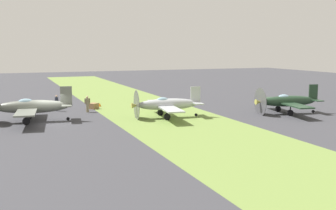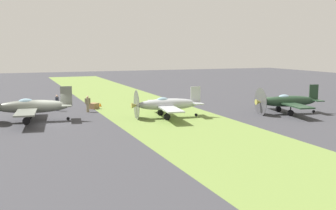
{
  "view_description": "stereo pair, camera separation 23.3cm",
  "coord_description": "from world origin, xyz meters",
  "px_view_note": "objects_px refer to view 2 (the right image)",
  "views": [
    {
      "loc": [
        -38.35,
        3.79,
        6.81
      ],
      "look_at": [
        -1.35,
        -10.94,
        1.24
      ],
      "focal_mm": 44.03,
      "sensor_mm": 36.0,
      "label": 1
    },
    {
      "loc": [
        -38.44,
        3.58,
        6.81
      ],
      "look_at": [
        -1.35,
        -10.94,
        1.24
      ],
      "focal_mm": 44.03,
      "sensor_mm": 36.0,
      "label": 2
    }
  ],
  "objects_px": {
    "airplane_lead": "(31,107)",
    "airplane_wingman": "(167,104)",
    "ground_crew_chief": "(57,102)",
    "supply_crate": "(94,106)",
    "ground_crew_mechanic": "(88,104)",
    "airplane_trail": "(287,101)",
    "runway_marker_cone": "(100,105)"
  },
  "relations": [
    {
      "from": "airplane_lead",
      "to": "runway_marker_cone",
      "type": "height_order",
      "value": "airplane_lead"
    },
    {
      "from": "airplane_lead",
      "to": "airplane_wingman",
      "type": "distance_m",
      "value": 12.71
    },
    {
      "from": "airplane_trail",
      "to": "ground_crew_mechanic",
      "type": "distance_m",
      "value": 20.91
    },
    {
      "from": "ground_crew_mechanic",
      "to": "supply_crate",
      "type": "relative_size",
      "value": 1.92
    },
    {
      "from": "airplane_wingman",
      "to": "airplane_trail",
      "type": "xyz_separation_m",
      "value": [
        -2.36,
        -12.47,
        0.0
      ]
    },
    {
      "from": "ground_crew_chief",
      "to": "runway_marker_cone",
      "type": "height_order",
      "value": "ground_crew_chief"
    },
    {
      "from": "airplane_lead",
      "to": "supply_crate",
      "type": "distance_m",
      "value": 9.32
    },
    {
      "from": "supply_crate",
      "to": "runway_marker_cone",
      "type": "bearing_deg",
      "value": -34.86
    },
    {
      "from": "airplane_trail",
      "to": "ground_crew_chief",
      "type": "relative_size",
      "value": 5.12
    },
    {
      "from": "supply_crate",
      "to": "airplane_wingman",
      "type": "bearing_deg",
      "value": -147.15
    },
    {
      "from": "supply_crate",
      "to": "runway_marker_cone",
      "type": "height_order",
      "value": "supply_crate"
    },
    {
      "from": "ground_crew_chief",
      "to": "runway_marker_cone",
      "type": "xyz_separation_m",
      "value": [
        1.62,
        -5.04,
        -0.69
      ]
    },
    {
      "from": "airplane_trail",
      "to": "ground_crew_chief",
      "type": "bearing_deg",
      "value": 73.34
    },
    {
      "from": "ground_crew_chief",
      "to": "supply_crate",
      "type": "bearing_deg",
      "value": 77.23
    },
    {
      "from": "airplane_lead",
      "to": "runway_marker_cone",
      "type": "bearing_deg",
      "value": -39.35
    },
    {
      "from": "airplane_trail",
      "to": "supply_crate",
      "type": "height_order",
      "value": "airplane_trail"
    },
    {
      "from": "airplane_trail",
      "to": "runway_marker_cone",
      "type": "xyz_separation_m",
      "value": [
        12.37,
        16.91,
        -1.09
      ]
    },
    {
      "from": "airplane_trail",
      "to": "runway_marker_cone",
      "type": "relative_size",
      "value": 20.13
    },
    {
      "from": "airplane_wingman",
      "to": "airplane_trail",
      "type": "height_order",
      "value": "same"
    },
    {
      "from": "airplane_trail",
      "to": "runway_marker_cone",
      "type": "distance_m",
      "value": 20.98
    },
    {
      "from": "airplane_wingman",
      "to": "ground_crew_mechanic",
      "type": "xyz_separation_m",
      "value": [
        6.29,
        6.56,
        -0.4
      ]
    },
    {
      "from": "airplane_lead",
      "to": "ground_crew_chief",
      "type": "bearing_deg",
      "value": -19.32
    },
    {
      "from": "ground_crew_chief",
      "to": "ground_crew_mechanic",
      "type": "xyz_separation_m",
      "value": [
        -2.1,
        -2.92,
        0.0
      ]
    },
    {
      "from": "airplane_trail",
      "to": "ground_crew_mechanic",
      "type": "height_order",
      "value": "airplane_trail"
    },
    {
      "from": "runway_marker_cone",
      "to": "ground_crew_mechanic",
      "type": "bearing_deg",
      "value": 150.3
    },
    {
      "from": "airplane_wingman",
      "to": "runway_marker_cone",
      "type": "height_order",
      "value": "airplane_wingman"
    },
    {
      "from": "airplane_trail",
      "to": "runway_marker_cone",
      "type": "bearing_deg",
      "value": 63.26
    },
    {
      "from": "airplane_lead",
      "to": "ground_crew_chief",
      "type": "height_order",
      "value": "airplane_lead"
    },
    {
      "from": "ground_crew_mechanic",
      "to": "supply_crate",
      "type": "height_order",
      "value": "ground_crew_mechanic"
    },
    {
      "from": "ground_crew_chief",
      "to": "supply_crate",
      "type": "height_order",
      "value": "ground_crew_chief"
    },
    {
      "from": "airplane_lead",
      "to": "airplane_wingman",
      "type": "xyz_separation_m",
      "value": [
        -2.42,
        -12.47,
        -0.1
      ]
    },
    {
      "from": "ground_crew_chief",
      "to": "runway_marker_cone",
      "type": "bearing_deg",
      "value": 93.48
    }
  ]
}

